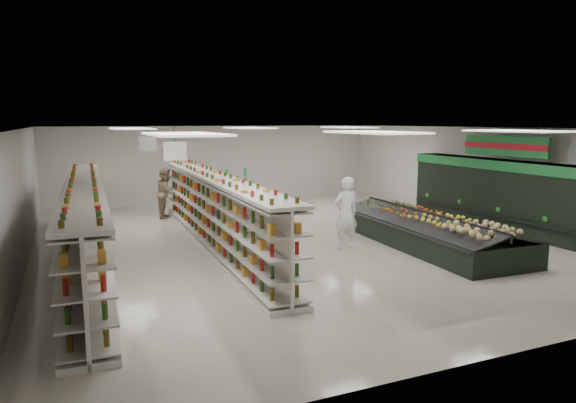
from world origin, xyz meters
name	(u,v)px	position (x,y,z in m)	size (l,w,h in m)	color
floor	(296,240)	(0.00, 0.00, 0.00)	(16.00, 16.00, 0.00)	beige
ceiling	(296,128)	(0.00, 0.00, 3.20)	(14.00, 16.00, 0.02)	white
wall_back	(219,164)	(0.00, 8.00, 1.60)	(14.00, 0.02, 3.20)	silver
wall_front	(525,247)	(0.00, -8.00, 1.60)	(14.00, 0.02, 3.20)	silver
wall_left	(21,199)	(-7.00, 0.00, 1.60)	(0.02, 16.00, 3.20)	silver
wall_right	(484,175)	(7.00, 0.00, 1.60)	(0.02, 16.00, 3.20)	silver
produce_wall_case	(508,192)	(6.53, -1.50, 1.24)	(0.93, 8.00, 2.20)	black
aisle_sign_near	(175,151)	(-3.80, -2.00, 2.75)	(0.52, 0.06, 0.75)	white
aisle_sign_far	(148,144)	(-3.80, 2.00, 2.75)	(0.52, 0.06, 0.75)	white
hortifruti_banner	(504,146)	(6.25, -1.50, 2.65)	(0.12, 3.20, 0.95)	#207A37
gondola_left	(86,228)	(-5.66, -0.50, 0.90)	(1.24, 11.33, 1.96)	white
gondola_center	(215,214)	(-2.33, 0.25, 0.89)	(1.12, 11.19, 1.94)	white
produce_island	(426,230)	(3.06, -1.98, 0.43)	(2.52, 6.34, 0.93)	black
soda_endcap	(232,192)	(-0.20, 5.53, 0.72)	(1.32, 1.07, 1.48)	red
shopper_main	(346,213)	(0.80, -1.47, 0.97)	(0.71, 0.46, 1.94)	white
shopper_background	(166,193)	(-2.80, 5.00, 0.89)	(0.86, 0.53, 1.77)	tan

